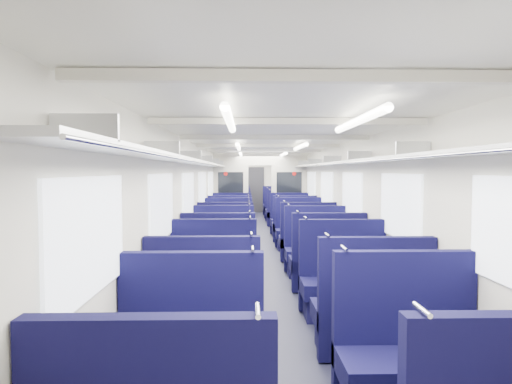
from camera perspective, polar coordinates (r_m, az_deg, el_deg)
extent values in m
cube|color=black|center=(10.39, 1.00, -7.38)|extent=(2.80, 18.00, 0.01)
cube|color=silver|center=(10.24, 1.01, 5.67)|extent=(2.80, 18.00, 0.01)
cube|color=beige|center=(10.29, -6.81, -0.91)|extent=(0.02, 18.00, 2.35)
cube|color=black|center=(10.37, -6.70, -5.46)|extent=(0.03, 17.90, 0.70)
cube|color=beige|center=(10.40, 8.74, -0.88)|extent=(0.02, 18.00, 2.35)
cube|color=black|center=(10.48, 8.62, -5.38)|extent=(0.03, 17.90, 0.70)
cube|color=beige|center=(19.24, -0.06, 0.82)|extent=(2.80, 0.02, 2.35)
cube|color=#B2B5BA|center=(10.25, -5.83, 3.53)|extent=(0.34, 17.40, 0.04)
cylinder|color=silver|center=(10.24, -4.83, 3.43)|extent=(0.02, 17.40, 0.02)
cube|color=#B2B5BA|center=(2.38, -21.51, 7.85)|extent=(0.34, 0.03, 0.14)
cube|color=#B2B5BA|center=(4.30, -12.23, 5.62)|extent=(0.34, 0.03, 0.14)
cube|color=#B2B5BA|center=(6.28, -8.75, 4.73)|extent=(0.34, 0.03, 0.14)
cube|color=#B2B5BA|center=(8.26, -6.94, 4.27)|extent=(0.34, 0.03, 0.14)
cube|color=#B2B5BA|center=(10.26, -5.83, 3.98)|extent=(0.34, 0.03, 0.14)
cube|color=#B2B5BA|center=(12.25, -5.09, 3.78)|extent=(0.34, 0.03, 0.14)
cube|color=#B2B5BA|center=(14.25, -4.55, 3.64)|extent=(0.34, 0.03, 0.14)
cube|color=#B2B5BA|center=(16.24, -4.15, 3.54)|extent=(0.34, 0.03, 0.14)
cube|color=#B2B5BA|center=(18.24, -3.83, 3.45)|extent=(0.34, 0.03, 0.14)
cube|color=#B2B5BA|center=(10.35, 7.78, 3.51)|extent=(0.34, 17.40, 0.04)
cylinder|color=silver|center=(10.32, 6.80, 3.41)|extent=(0.02, 17.40, 0.02)
cube|color=#B2B5BA|center=(4.53, 19.87, 5.37)|extent=(0.34, 0.03, 0.14)
cube|color=#B2B5BA|center=(6.43, 13.42, 4.64)|extent=(0.34, 0.03, 0.14)
cube|color=#B2B5BA|center=(8.38, 9.94, 4.22)|extent=(0.34, 0.03, 0.14)
cube|color=#B2B5BA|center=(10.35, 7.79, 3.96)|extent=(0.34, 0.03, 0.14)
cube|color=#B2B5BA|center=(12.33, 6.32, 3.77)|extent=(0.34, 0.03, 0.14)
cube|color=#B2B5BA|center=(14.32, 5.26, 3.64)|extent=(0.34, 0.03, 0.14)
cube|color=#B2B5BA|center=(16.30, 4.46, 3.53)|extent=(0.34, 0.03, 0.14)
cube|color=#B2B5BA|center=(18.29, 3.84, 3.45)|extent=(0.34, 0.03, 0.14)
cube|color=white|center=(2.92, -20.84, -5.52)|extent=(0.02, 1.30, 0.75)
cube|color=white|center=(5.13, -12.21, -1.89)|extent=(0.02, 1.30, 0.75)
cube|color=white|center=(7.40, -8.83, -0.45)|extent=(0.02, 1.30, 0.75)
cube|color=white|center=(9.68, -7.04, 0.31)|extent=(0.02, 1.30, 0.75)
cube|color=white|center=(11.97, -5.94, 0.79)|extent=(0.02, 1.30, 0.75)
cube|color=white|center=(14.76, -5.05, 1.16)|extent=(0.02, 1.30, 0.75)
cube|color=white|center=(17.05, -4.54, 1.38)|extent=(0.02, 1.30, 0.75)
cube|color=white|center=(5.35, 18.26, -1.79)|extent=(0.02, 1.30, 0.75)
cube|color=white|center=(7.55, 12.42, -0.42)|extent=(0.02, 1.30, 0.75)
cube|color=white|center=(9.79, 9.24, 0.33)|extent=(0.02, 1.30, 0.75)
cube|color=white|center=(12.06, 7.25, 0.80)|extent=(0.02, 1.30, 0.75)
cube|color=white|center=(14.83, 5.65, 1.17)|extent=(0.02, 1.30, 0.75)
cube|color=white|center=(17.12, 4.72, 1.39)|extent=(0.02, 1.30, 0.75)
cube|color=beige|center=(2.31, 9.19, 14.69)|extent=(2.70, 0.06, 0.06)
cube|color=beige|center=(4.27, 4.25, 9.20)|extent=(2.70, 0.06, 0.06)
cube|color=beige|center=(6.25, 2.48, 7.16)|extent=(2.70, 0.06, 0.06)
cube|color=beige|center=(8.25, 1.57, 6.10)|extent=(2.70, 0.06, 0.06)
cube|color=beige|center=(10.24, 1.01, 5.45)|extent=(2.70, 0.06, 0.06)
cube|color=beige|center=(12.24, 0.64, 5.01)|extent=(2.70, 0.06, 0.06)
cube|color=beige|center=(14.24, 0.37, 4.70)|extent=(2.70, 0.06, 0.06)
cube|color=beige|center=(16.23, 0.17, 4.46)|extent=(2.70, 0.06, 0.06)
cube|color=beige|center=(18.23, 0.01, 4.28)|extent=(2.70, 0.06, 0.06)
cylinder|color=white|center=(3.75, -3.51, 9.33)|extent=(0.07, 1.60, 0.07)
cylinder|color=white|center=(7.73, -2.35, 5.95)|extent=(0.07, 1.60, 0.07)
cylinder|color=white|center=(11.23, -2.01, 4.96)|extent=(0.07, 1.60, 0.07)
cylinder|color=white|center=(15.73, -1.80, 4.33)|extent=(0.07, 1.60, 0.07)
cylinder|color=white|center=(3.87, 13.23, 9.06)|extent=(0.07, 1.60, 0.07)
cylinder|color=white|center=(7.79, 5.81, 5.91)|extent=(0.07, 1.60, 0.07)
cylinder|color=white|center=(11.27, 3.61, 4.95)|extent=(0.07, 1.60, 0.07)
cylinder|color=white|center=(15.76, 2.22, 4.33)|extent=(0.07, 1.60, 0.07)
cube|color=black|center=(19.18, -0.05, 0.29)|extent=(0.75, 0.06, 2.00)
cube|color=beige|center=(13.07, -3.32, -0.11)|extent=(1.05, 0.08, 2.35)
cube|color=black|center=(13.01, -3.33, 0.87)|extent=(0.76, 0.02, 0.80)
cylinder|color=red|center=(13.01, -4.00, 2.41)|extent=(0.12, 0.01, 0.12)
cube|color=beige|center=(13.13, 4.33, -0.10)|extent=(1.05, 0.08, 2.35)
cube|color=black|center=(13.07, 4.36, 0.87)|extent=(0.76, 0.02, 0.80)
cylinder|color=red|center=(13.07, 5.02, 2.40)|extent=(0.12, 0.01, 0.12)
cube|color=beige|center=(13.06, 0.52, 4.28)|extent=(0.70, 0.08, 0.35)
cylinder|color=silver|center=(1.95, 0.22, -15.28)|extent=(0.02, 0.17, 0.02)
cylinder|color=silver|center=(2.09, 20.93, -14.22)|extent=(0.02, 0.17, 0.02)
cube|color=#0C0B36|center=(3.45, -8.87, -22.12)|extent=(1.11, 0.58, 0.19)
cube|color=#0C0B36|center=(3.58, -8.37, -17.14)|extent=(1.11, 0.11, 1.19)
cylinder|color=silver|center=(3.39, -0.44, -7.47)|extent=(0.02, 0.17, 0.02)
cube|color=#0C0B36|center=(3.65, 20.02, -20.82)|extent=(1.11, 0.58, 0.19)
cube|color=#0C0B36|center=(3.77, 18.71, -16.21)|extent=(1.11, 0.11, 1.19)
cylinder|color=silver|center=(3.49, 11.50, -7.25)|extent=(0.02, 0.17, 0.02)
cube|color=#0C0B36|center=(4.63, -6.70, -15.49)|extent=(1.11, 0.58, 0.19)
cube|color=black|center=(4.71, -6.68, -18.25)|extent=(1.03, 0.47, 0.29)
cube|color=#0C0B36|center=(4.33, -7.03, -13.56)|extent=(1.11, 0.11, 1.19)
cylinder|color=silver|center=(4.18, -0.60, -5.52)|extent=(0.02, 0.17, 0.02)
cube|color=#0C0B36|center=(4.70, 14.56, -15.27)|extent=(1.11, 0.58, 0.19)
cube|color=black|center=(4.78, 14.52, -17.99)|extent=(1.03, 0.47, 0.29)
cube|color=#0C0B36|center=(4.42, 15.46, -13.33)|extent=(1.11, 0.11, 1.19)
cylinder|color=silver|center=(4.18, 9.33, -5.57)|extent=(0.02, 0.17, 0.02)
cube|color=#0C0B36|center=(5.60, -5.70, -12.24)|extent=(1.11, 0.58, 0.19)
cube|color=black|center=(5.67, -5.68, -14.57)|extent=(1.03, 0.47, 0.29)
cube|color=#0C0B36|center=(5.78, -5.52, -9.40)|extent=(1.11, 0.11, 1.19)
cylinder|color=silver|center=(5.66, -0.77, -3.34)|extent=(0.02, 0.17, 0.02)
cube|color=#0C0B36|center=(5.65, 11.67, -12.14)|extent=(1.11, 0.58, 0.19)
cube|color=black|center=(5.72, 11.64, -14.45)|extent=(1.03, 0.47, 0.29)
cube|color=#0C0B36|center=(5.83, 11.16, -9.34)|extent=(1.11, 0.11, 1.19)
cylinder|color=silver|center=(5.65, 6.52, -3.38)|extent=(0.02, 0.17, 0.02)
cube|color=#0C0B36|center=(6.87, -4.84, -9.42)|extent=(1.11, 0.58, 0.19)
cube|color=black|center=(6.92, -4.84, -11.35)|extent=(1.03, 0.47, 0.29)
cube|color=#0C0B36|center=(6.59, -4.98, -7.89)|extent=(1.11, 0.11, 1.19)
cylinder|color=silver|center=(6.49, -0.84, -2.56)|extent=(0.02, 0.17, 0.02)
cube|color=#0C0B36|center=(6.94, 9.15, -9.33)|extent=(1.11, 0.58, 0.19)
cube|color=black|center=(6.99, 9.13, -11.24)|extent=(1.03, 0.47, 0.29)
cube|color=#0C0B36|center=(6.66, 9.54, -7.80)|extent=(1.11, 0.11, 1.19)
cylinder|color=silver|center=(6.50, 5.49, -2.56)|extent=(0.02, 0.17, 0.02)
cube|color=#0C0B36|center=(7.81, -4.40, -7.93)|extent=(1.11, 0.58, 0.19)
cube|color=black|center=(7.86, -4.39, -9.64)|extent=(1.03, 0.47, 0.29)
cube|color=#0C0B36|center=(8.01, -4.31, -5.98)|extent=(1.11, 0.11, 1.19)
cylinder|color=silver|center=(7.93, -0.92, -1.59)|extent=(0.02, 0.17, 0.02)
cube|color=#0C0B36|center=(7.75, 8.01, -8.03)|extent=(1.11, 0.58, 0.19)
cube|color=black|center=(7.80, 8.00, -9.76)|extent=(1.03, 0.47, 0.29)
cube|color=#0C0B36|center=(7.94, 7.74, -6.07)|extent=(1.11, 0.11, 1.19)
cylinder|color=silver|center=(7.81, 4.35, -1.66)|extent=(0.02, 0.17, 0.02)
cube|color=#0C0B36|center=(9.05, -3.96, -6.45)|extent=(1.11, 0.58, 0.19)
cube|color=black|center=(9.09, -3.96, -7.93)|extent=(1.03, 0.47, 0.29)
cube|color=#0C0B36|center=(8.78, -4.04, -5.20)|extent=(1.11, 0.11, 1.19)
cylinder|color=silver|center=(8.71, -0.95, -1.20)|extent=(0.02, 0.17, 0.02)
cube|color=#0C0B36|center=(9.07, 6.63, -6.45)|extent=(1.11, 0.58, 0.19)
cube|color=black|center=(9.11, 6.62, -7.93)|extent=(1.03, 0.47, 0.29)
cube|color=#0C0B36|center=(8.80, 6.85, -5.20)|extent=(1.11, 0.11, 1.19)
cylinder|color=silver|center=(8.68, 3.78, -1.22)|extent=(0.02, 0.17, 0.02)
cube|color=#0C0B36|center=(9.95, -3.71, -5.61)|extent=(1.11, 0.58, 0.19)
cube|color=black|center=(9.99, -3.71, -6.96)|extent=(1.03, 0.47, 0.29)
cube|color=#0C0B36|center=(10.16, -3.66, -4.12)|extent=(1.11, 0.11, 1.19)
cylinder|color=silver|center=(10.09, -0.99, -0.65)|extent=(0.02, 0.17, 0.02)
cube|color=#0C0B36|center=(10.21, 5.72, -5.40)|extent=(1.11, 0.58, 0.19)
cube|color=black|center=(10.25, 5.72, -6.72)|extent=(1.03, 0.47, 0.29)
cube|color=#0C0B36|center=(10.42, 5.57, -3.95)|extent=(1.11, 0.11, 1.19)
cylinder|color=silver|center=(10.32, 2.98, -0.58)|extent=(0.02, 0.17, 0.02)
cube|color=#0C0B36|center=(11.37, -3.41, -4.56)|extent=(1.11, 0.58, 0.19)
cube|color=black|center=(11.40, -3.40, -5.75)|extent=(1.03, 0.47, 0.29)
cube|color=#0C0B36|center=(11.10, -3.46, -3.53)|extent=(1.11, 0.11, 1.19)
cylinder|color=silver|center=(11.05, -1.02, -0.36)|extent=(0.02, 0.17, 0.02)
cube|color=#0C0B36|center=(11.41, 4.98, -4.54)|extent=(1.11, 0.58, 0.19)
cube|color=black|center=(11.44, 4.97, -5.72)|extent=(1.03, 0.47, 0.29)
cube|color=#0C0B36|center=(11.14, 5.12, -3.51)|extent=(1.11, 0.11, 1.19)
cylinder|color=silver|center=(11.05, 2.70, -0.36)|extent=(0.02, 0.17, 0.02)
cube|color=#0C0B36|center=(12.23, -3.25, -4.04)|extent=(1.11, 0.58, 0.19)
cube|color=black|center=(12.26, -3.25, -5.15)|extent=(1.03, 0.47, 0.29)
cube|color=#0C0B36|center=(12.44, -3.22, -2.85)|extent=(1.11, 0.11, 1.19)
cylinder|color=silver|center=(12.39, -1.04, -0.02)|extent=(0.02, 0.17, 0.02)
cube|color=#0C0B36|center=(12.34, 4.50, -3.98)|extent=(1.11, 0.58, 0.19)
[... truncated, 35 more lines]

